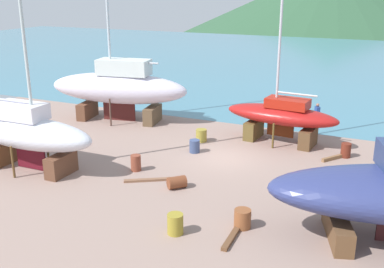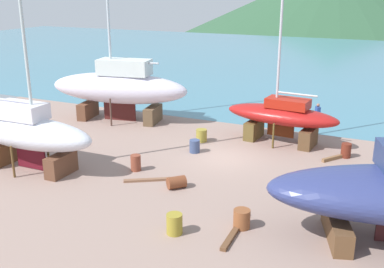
{
  "view_description": "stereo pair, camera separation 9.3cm",
  "coord_description": "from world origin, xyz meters",
  "px_view_note": "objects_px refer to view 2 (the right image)",
  "views": [
    {
      "loc": [
        8.52,
        -22.83,
        9.17
      ],
      "look_at": [
        -1.65,
        -0.78,
        1.43
      ],
      "focal_mm": 43.03,
      "sensor_mm": 36.0,
      "label": 1
    },
    {
      "loc": [
        8.61,
        -22.79,
        9.17
      ],
      "look_at": [
        -1.65,
        -0.78,
        1.43
      ],
      "focal_mm": 43.03,
      "sensor_mm": 36.0,
      "label": 2
    }
  ],
  "objects_px": {
    "worker": "(317,115)",
    "sailboat_large_starboard": "(282,116)",
    "sailboat_mid_port": "(119,87)",
    "barrel_tipped_left": "(346,150)",
    "sailboat_small_center": "(28,132)",
    "barrel_tar_black": "(174,224)",
    "barrel_blue_faded": "(195,146)",
    "barrel_by_slipway": "(242,219)",
    "barrel_rust_mid": "(136,163)",
    "barrel_tipped_center": "(177,182)",
    "barrel_ochre": "(202,135)"
  },
  "relations": [
    {
      "from": "barrel_by_slipway",
      "to": "barrel_ochre",
      "type": "xyz_separation_m",
      "value": [
        -5.84,
        9.24,
        0.0
      ]
    },
    {
      "from": "barrel_ochre",
      "to": "barrel_tar_black",
      "type": "distance_m",
      "value": 11.38
    },
    {
      "from": "barrel_by_slipway",
      "to": "barrel_tipped_center",
      "type": "xyz_separation_m",
      "value": [
        -4.08,
        2.31,
        -0.1
      ]
    },
    {
      "from": "barrel_by_slipway",
      "to": "barrel_blue_faded",
      "type": "relative_size",
      "value": 1.03
    },
    {
      "from": "worker",
      "to": "barrel_by_slipway",
      "type": "distance_m",
      "value": 15.35
    },
    {
      "from": "barrel_tipped_center",
      "to": "barrel_by_slipway",
      "type": "bearing_deg",
      "value": -29.48
    },
    {
      "from": "sailboat_mid_port",
      "to": "worker",
      "type": "height_order",
      "value": "sailboat_mid_port"
    },
    {
      "from": "sailboat_large_starboard",
      "to": "barrel_rust_mid",
      "type": "distance_m",
      "value": 9.69
    },
    {
      "from": "barrel_tar_black",
      "to": "barrel_tipped_center",
      "type": "bearing_deg",
      "value": 115.77
    },
    {
      "from": "sailboat_mid_port",
      "to": "barrel_tipped_left",
      "type": "height_order",
      "value": "sailboat_mid_port"
    },
    {
      "from": "barrel_tipped_left",
      "to": "barrel_ochre",
      "type": "bearing_deg",
      "value": -174.32
    },
    {
      "from": "sailboat_mid_port",
      "to": "worker",
      "type": "xyz_separation_m",
      "value": [
        13.22,
        4.16,
        -1.57
      ]
    },
    {
      "from": "sailboat_small_center",
      "to": "barrel_tipped_left",
      "type": "bearing_deg",
      "value": 29.93
    },
    {
      "from": "barrel_rust_mid",
      "to": "barrel_tar_black",
      "type": "relative_size",
      "value": 1.03
    },
    {
      "from": "sailboat_small_center",
      "to": "barrel_tipped_left",
      "type": "xyz_separation_m",
      "value": [
        14.87,
        8.82,
        -1.62
      ]
    },
    {
      "from": "sailboat_small_center",
      "to": "barrel_rust_mid",
      "type": "relative_size",
      "value": 16.59
    },
    {
      "from": "sailboat_large_starboard",
      "to": "barrel_tar_black",
      "type": "xyz_separation_m",
      "value": [
        -0.9,
        -12.66,
        -1.31
      ]
    },
    {
      "from": "barrel_blue_faded",
      "to": "barrel_tipped_left",
      "type": "height_order",
      "value": "barrel_tipped_left"
    },
    {
      "from": "sailboat_mid_port",
      "to": "sailboat_small_center",
      "type": "xyz_separation_m",
      "value": [
        0.95,
        -9.91,
        -0.42
      ]
    },
    {
      "from": "barrel_by_slipway",
      "to": "barrel_tar_black",
      "type": "relative_size",
      "value": 0.94
    },
    {
      "from": "sailboat_small_center",
      "to": "barrel_blue_faded",
      "type": "xyz_separation_m",
      "value": [
        6.77,
        5.96,
        -1.65
      ]
    },
    {
      "from": "barrel_ochre",
      "to": "barrel_tipped_center",
      "type": "bearing_deg",
      "value": -75.75
    },
    {
      "from": "barrel_blue_faded",
      "to": "worker",
      "type": "bearing_deg",
      "value": 55.82
    },
    {
      "from": "barrel_tipped_left",
      "to": "worker",
      "type": "bearing_deg",
      "value": 116.32
    },
    {
      "from": "barrel_by_slipway",
      "to": "barrel_tipped_left",
      "type": "height_order",
      "value": "barrel_tipped_left"
    },
    {
      "from": "sailboat_large_starboard",
      "to": "barrel_by_slipway",
      "type": "bearing_deg",
      "value": 101.84
    },
    {
      "from": "sailboat_mid_port",
      "to": "barrel_ochre",
      "type": "bearing_deg",
      "value": 155.15
    },
    {
      "from": "barrel_ochre",
      "to": "worker",
      "type": "bearing_deg",
      "value": 45.7
    },
    {
      "from": "barrel_ochre",
      "to": "barrel_tar_black",
      "type": "height_order",
      "value": "barrel_tar_black"
    },
    {
      "from": "barrel_tipped_center",
      "to": "sailboat_mid_port",
      "type": "bearing_deg",
      "value": 135.51
    },
    {
      "from": "barrel_rust_mid",
      "to": "barrel_ochre",
      "type": "height_order",
      "value": "barrel_rust_mid"
    },
    {
      "from": "worker",
      "to": "barrel_ochre",
      "type": "xyz_separation_m",
      "value": [
        -5.95,
        -6.1,
        -0.49
      ]
    },
    {
      "from": "barrel_rust_mid",
      "to": "barrel_tipped_left",
      "type": "relative_size",
      "value": 1.04
    },
    {
      "from": "barrel_rust_mid",
      "to": "barrel_by_slipway",
      "type": "bearing_deg",
      "value": -25.79
    },
    {
      "from": "barrel_rust_mid",
      "to": "barrel_blue_faded",
      "type": "xyz_separation_m",
      "value": [
        1.63,
        3.84,
        -0.05
      ]
    },
    {
      "from": "worker",
      "to": "sailboat_small_center",
      "type": "bearing_deg",
      "value": -162.88
    },
    {
      "from": "sailboat_large_starboard",
      "to": "barrel_tar_black",
      "type": "height_order",
      "value": "sailboat_large_starboard"
    },
    {
      "from": "worker",
      "to": "sailboat_large_starboard",
      "type": "bearing_deg",
      "value": -140.45
    },
    {
      "from": "barrel_blue_faded",
      "to": "barrel_tar_black",
      "type": "height_order",
      "value": "barrel_tar_black"
    },
    {
      "from": "barrel_tar_black",
      "to": "barrel_tipped_left",
      "type": "distance_m",
      "value": 12.64
    },
    {
      "from": "barrel_tipped_center",
      "to": "barrel_ochre",
      "type": "bearing_deg",
      "value": 104.25
    },
    {
      "from": "barrel_tar_black",
      "to": "worker",
      "type": "bearing_deg",
      "value": 82.15
    },
    {
      "from": "sailboat_mid_port",
      "to": "barrel_tipped_center",
      "type": "relative_size",
      "value": 18.09
    },
    {
      "from": "sailboat_small_center",
      "to": "sailboat_mid_port",
      "type": "bearing_deg",
      "value": 94.73
    },
    {
      "from": "barrel_tipped_left",
      "to": "sailboat_small_center",
      "type": "bearing_deg",
      "value": -149.33
    },
    {
      "from": "sailboat_mid_port",
      "to": "barrel_ochre",
      "type": "distance_m",
      "value": 7.8
    },
    {
      "from": "sailboat_large_starboard",
      "to": "barrel_ochre",
      "type": "bearing_deg",
      "value": 27.55
    },
    {
      "from": "barrel_tar_black",
      "to": "barrel_tipped_left",
      "type": "relative_size",
      "value": 1.01
    },
    {
      "from": "barrel_by_slipway",
      "to": "barrel_rust_mid",
      "type": "xyz_separation_m",
      "value": [
        -7.03,
        3.4,
        0.04
      ]
    },
    {
      "from": "sailboat_small_center",
      "to": "barrel_tipped_center",
      "type": "height_order",
      "value": "sailboat_small_center"
    }
  ]
}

